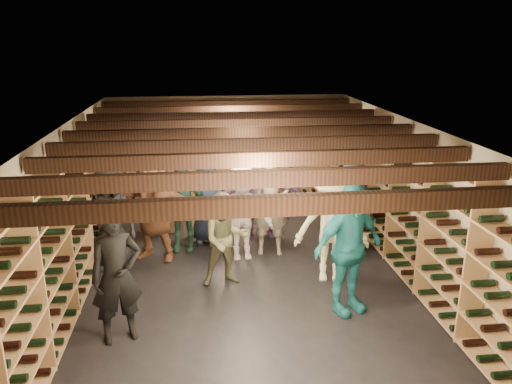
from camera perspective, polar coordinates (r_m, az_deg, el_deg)
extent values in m
plane|color=black|center=(8.48, -1.32, -8.45)|extent=(8.00, 8.00, 0.00)
cube|color=tan|center=(11.90, -3.21, 5.18)|extent=(5.50, 0.02, 2.40)
cube|color=tan|center=(4.44, 3.71, -16.71)|extent=(5.50, 0.02, 2.40)
cube|color=tan|center=(8.26, -20.74, -1.36)|extent=(0.02, 8.00, 2.40)
cube|color=tan|center=(8.72, 16.92, -0.03)|extent=(0.02, 8.00, 2.40)
cube|color=beige|center=(7.75, -1.45, 7.75)|extent=(5.50, 8.00, 0.01)
cube|color=black|center=(4.41, 2.82, -1.50)|extent=(5.40, 0.12, 0.18)
cube|color=black|center=(5.23, 1.25, 1.55)|extent=(5.40, 0.12, 0.18)
cube|color=black|center=(6.07, 0.11, 3.76)|extent=(5.40, 0.12, 0.18)
cube|color=black|center=(6.92, -0.76, 5.43)|extent=(5.40, 0.12, 0.18)
cube|color=black|center=(7.78, -1.44, 6.74)|extent=(5.40, 0.12, 0.18)
cube|color=black|center=(8.64, -1.98, 7.78)|extent=(5.40, 0.12, 0.18)
cube|color=black|center=(9.50, -2.43, 8.64)|extent=(5.40, 0.12, 0.18)
cube|color=black|center=(10.36, -2.81, 9.35)|extent=(5.40, 0.12, 0.18)
cube|color=black|center=(11.23, -3.13, 9.95)|extent=(5.40, 0.12, 0.18)
cube|color=#A37A4F|center=(8.26, -19.43, -2.14)|extent=(0.32, 7.50, 2.15)
cube|color=#A37A4F|center=(8.69, 15.76, -0.86)|extent=(0.32, 7.50, 2.15)
cube|color=#A37A4F|center=(11.76, -3.14, 4.41)|extent=(4.70, 0.30, 2.15)
cube|color=tan|center=(10.08, -9.78, -3.91)|extent=(0.55, 0.42, 0.17)
cube|color=tan|center=(10.02, -9.83, -3.00)|extent=(0.55, 0.42, 0.17)
cube|color=tan|center=(9.96, -9.88, -2.08)|extent=(0.55, 0.42, 0.17)
cube|color=tan|center=(9.91, -9.93, -1.16)|extent=(0.55, 0.42, 0.17)
cube|color=tan|center=(9.86, -9.98, -0.22)|extent=(0.55, 0.42, 0.17)
cube|color=tan|center=(9.61, -6.03, -4.82)|extent=(0.51, 0.34, 0.17)
cube|color=tan|center=(9.55, -6.06, -3.87)|extent=(0.51, 0.34, 0.17)
cube|color=tan|center=(9.49, -6.09, -2.91)|extent=(0.51, 0.34, 0.17)
cube|color=tan|center=(9.43, -6.12, -1.94)|extent=(0.51, 0.34, 0.17)
cube|color=tan|center=(10.60, 1.96, -2.59)|extent=(0.57, 0.45, 0.17)
imported|color=black|center=(8.50, -16.35, -2.84)|extent=(0.88, 0.62, 1.72)
imported|color=black|center=(6.44, -15.66, -9.23)|extent=(0.75, 0.62, 1.75)
imported|color=#5E613F|center=(7.64, -3.53, -5.41)|extent=(0.79, 0.66, 1.48)
imported|color=beige|center=(7.79, 8.67, -3.89)|extent=(1.25, 0.85, 1.79)
imported|color=teal|center=(6.92, 10.51, -6.33)|extent=(1.20, 0.86, 1.89)
imported|color=brown|center=(8.62, -11.67, -1.63)|extent=(1.82, 1.21, 1.88)
imported|color=#212F4B|center=(9.23, -5.67, -0.44)|extent=(0.91, 0.63, 1.77)
imported|color=gray|center=(8.66, 1.73, -1.52)|extent=(0.69, 0.50, 1.79)
imported|color=#B2ABA2|center=(8.46, -1.61, -2.44)|extent=(1.11, 0.69, 1.66)
imported|color=#24503F|center=(8.91, -8.53, -1.55)|extent=(1.03, 0.54, 1.67)
imported|color=#825992|center=(9.42, 0.46, -0.23)|extent=(1.60, 0.57, 1.70)
imported|color=#333438|center=(9.05, 10.90, -1.47)|extent=(0.87, 0.63, 1.65)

